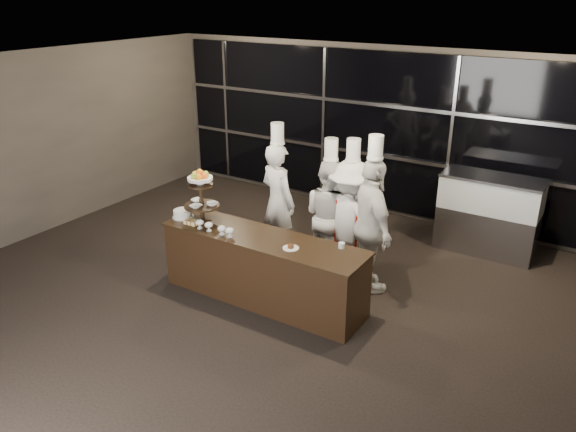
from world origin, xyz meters
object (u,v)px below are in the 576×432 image
Objects in this scene: buffet_counter at (263,268)px; chef_c at (350,220)px; layer_cake at (183,214)px; chef_a at (278,200)px; display_case at (489,211)px; display_stand at (201,192)px; chef_b at (329,215)px; chef_d at (371,226)px.

chef_c is at bearing 61.13° from buffet_counter.
layer_cake is 0.14× the size of chef_a.
display_case is at bearing 42.67° from layer_cake.
display_stand is 0.38× the size of chef_b.
chef_a is (-2.66, -1.91, 0.24)m from display_case.
chef_a is at bearing 114.54° from buffet_counter.
chef_b is 0.83m from chef_d.
chef_d is at bearing -19.38° from chef_b.
chef_b is at bearing -134.66° from display_case.
display_stand is at bearing -179.99° from buffet_counter.
buffet_counter is at bearing -103.06° from chef_b.
chef_d is (-1.05, -2.11, 0.27)m from display_case.
buffet_counter is at bearing -137.05° from chef_d.
chef_a reaches higher than buffet_counter.
chef_c reaches higher than buffet_counter.
display_stand is at bearing -110.90° from chef_a.
buffet_counter is 1.33m from display_stand.
buffet_counter is 1.30× the size of chef_d.
layer_cake is 0.20× the size of display_case.
chef_a is at bearing 69.10° from display_stand.
display_case is (3.43, 3.16, -0.29)m from layer_cake.
chef_c is (0.37, -0.06, 0.03)m from chef_b.
display_case is 0.76× the size of chef_b.
layer_cake is at bearing -121.68° from chef_a.
chef_c is at bearing 32.36° from layer_cake.
chef_c is (-1.45, -1.91, 0.19)m from display_case.
chef_d is at bearing -7.08° from chef_a.
layer_cake is 0.15× the size of chef_c.
buffet_counter is 1.43m from chef_c.
chef_b reaches higher than layer_cake.
chef_d reaches higher than chef_b.
buffet_counter is 1.43× the size of chef_b.
chef_d is (0.77, -0.27, 0.10)m from chef_b.
layer_cake is 2.08m from chef_b.
chef_c is 0.46m from chef_d.
chef_c is at bearing 0.36° from chef_a.
chef_d reaches higher than chef_a.
buffet_counter is at bearing -124.22° from display_case.
display_case is 0.71× the size of chef_a.
layer_cake is at bearing -177.82° from buffet_counter.
chef_a is 0.84m from chef_b.
buffet_counter is 1.36m from chef_b.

